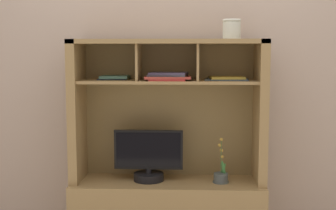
# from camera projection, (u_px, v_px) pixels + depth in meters

# --- Properties ---
(back_wall) EXTENTS (6.00, 0.02, 2.80)m
(back_wall) POSITION_uv_depth(u_px,v_px,m) (170.00, 56.00, 3.36)
(back_wall) COLOR #B6A190
(back_wall) RESTS_ON ground
(media_console) EXTENTS (1.31, 0.49, 1.51)m
(media_console) POSITION_uv_depth(u_px,v_px,m) (168.00, 193.00, 3.21)
(media_console) COLOR #977949
(media_console) RESTS_ON ground
(tv_monitor) EXTENTS (0.47, 0.21, 0.35)m
(tv_monitor) POSITION_uv_depth(u_px,v_px,m) (149.00, 159.00, 3.17)
(tv_monitor) COLOR black
(tv_monitor) RESTS_ON media_console
(potted_orchid) EXTENTS (0.11, 0.11, 0.31)m
(potted_orchid) POSITION_uv_depth(u_px,v_px,m) (221.00, 176.00, 3.13)
(potted_orchid) COLOR #4B5554
(potted_orchid) RESTS_ON media_console
(magazine_stack_left) EXTENTS (0.31, 0.24, 0.05)m
(magazine_stack_left) POSITION_uv_depth(u_px,v_px,m) (168.00, 77.00, 3.08)
(magazine_stack_left) COLOR #A82A26
(magazine_stack_left) RESTS_ON media_console
(magazine_stack_centre) EXTENTS (0.31, 0.25, 0.02)m
(magazine_stack_centre) POSITION_uv_depth(u_px,v_px,m) (227.00, 78.00, 3.12)
(magazine_stack_centre) COLOR #36434B
(magazine_stack_centre) RESTS_ON media_console
(magazine_stack_right) EXTENTS (0.21, 0.21, 0.03)m
(magazine_stack_right) POSITION_uv_depth(u_px,v_px,m) (114.00, 77.00, 3.19)
(magazine_stack_right) COLOR #283349
(magazine_stack_right) RESTS_ON media_console
(ceramic_vase) EXTENTS (0.12, 0.12, 0.13)m
(ceramic_vase) POSITION_uv_depth(u_px,v_px,m) (232.00, 29.00, 3.07)
(ceramic_vase) COLOR silver
(ceramic_vase) RESTS_ON media_console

